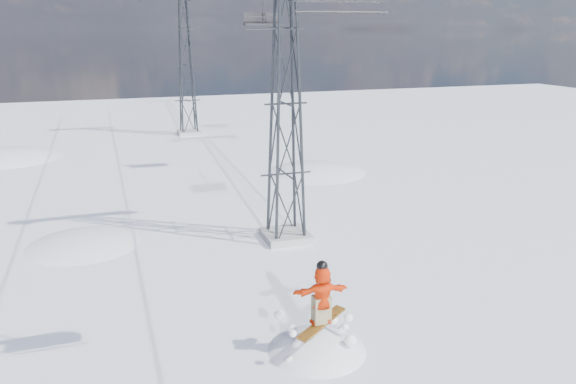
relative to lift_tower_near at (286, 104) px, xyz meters
The scene contains 5 objects.
ground 9.72m from the lift_tower_near, 95.71° to the right, with size 120.00×120.00×0.00m, color white.
snow_terrain 20.81m from the lift_tower_near, 112.81° to the left, with size 39.00×37.00×22.00m.
lift_tower_near is the anchor object (origin of this frame).
lift_tower_far 25.00m from the lift_tower_near, 90.00° to the left, with size 5.20×1.80×11.43m.
lift_chair_mid 11.27m from the lift_tower_near, 78.25° to the left, with size 2.17×0.62×2.69m.
Camera 1 is at (-5.92, -12.31, 8.21)m, focal length 35.00 mm.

